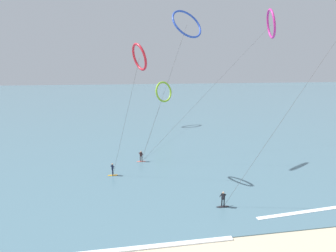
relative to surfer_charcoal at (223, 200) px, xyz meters
The scene contains 10 objects.
sea_water 94.99m from the surfer_charcoal, 92.51° to the left, with size 400.00×200.00×0.08m, color slate.
surfer_charcoal is the anchor object (origin of this frame).
surfer_coral 17.05m from the surfer_charcoal, 115.90° to the left, with size 1.40×0.66×1.70m.
surfer_amber 15.59m from the surfer_charcoal, 137.85° to the left, with size 1.40×0.61×1.70m.
kite_magenta 36.89m from the surfer_charcoal, 54.93° to the left, with size 26.31×12.24×24.59m.
kite_crimson 19.23m from the surfer_charcoal, 128.22° to the left, with size 5.03×3.65×17.16m.
kite_cobalt 24.21m from the surfer_charcoal, 92.82° to the left, with size 9.57×4.85×22.16m.
kite_lime 41.32m from the surfer_charcoal, 90.26° to the left, with size 9.74×27.30×10.80m.
wave_crest_near 12.21m from the surfer_charcoal, 154.32° to the right, with size 19.82×0.50×0.12m, color white.
wave_crest_mid 7.87m from the surfer_charcoal, 17.60° to the right, with size 10.05×0.50×0.12m, color white.
Camera 1 is at (-5.73, -15.14, 14.48)m, focal length 29.74 mm.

